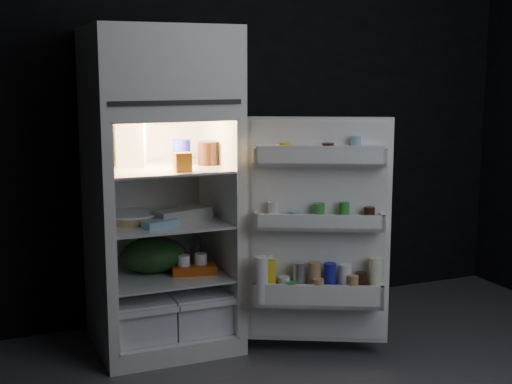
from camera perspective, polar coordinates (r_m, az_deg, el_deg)
name	(u,v)px	position (r m, az deg, el deg)	size (l,w,h in m)	color
wall_back	(228,102)	(4.49, -2.23, 7.17)	(4.00, 0.00, 2.70)	black
refrigerator	(159,178)	(4.00, -7.75, 1.08)	(0.76, 0.71, 1.78)	white
fridge_door	(318,237)	(3.80, 5.01, -3.59)	(0.73, 0.49, 1.22)	white
milk_jug	(132,144)	(3.99, -9.91, 3.77)	(0.15, 0.15, 0.24)	white
mayo_jar	(182,152)	(4.03, -5.96, 3.20)	(0.10, 0.10, 0.14)	#1C1D98
jam_jar	(208,153)	(3.99, -3.87, 3.11)	(0.11, 0.11, 0.13)	black
amber_bottle	(107,147)	(3.97, -11.86, 3.53)	(0.08, 0.08, 0.22)	#C6871F
small_carton	(183,162)	(3.74, -5.88, 2.39)	(0.09, 0.06, 0.10)	orange
egg_carton	(183,215)	(3.95, -5.87, -1.83)	(0.32, 0.12, 0.07)	#9A978C
pie	(132,218)	(3.98, -9.93, -2.07)	(0.30, 0.30, 0.04)	#A48457
flat_package	(160,224)	(3.82, -7.67, -2.53)	(0.18, 0.09, 0.04)	#80A9C6
wrapped_pkg	(188,210)	(4.14, -5.43, -1.45)	(0.12, 0.10, 0.05)	#F7F4CA
produce_bag	(153,255)	(4.07, -8.21, -4.98)	(0.37, 0.31, 0.20)	#193815
yogurt_tray	(194,269)	(4.03, -4.99, -6.15)	(0.25, 0.13, 0.05)	#AD420E
small_can_red	(172,256)	(4.24, -6.71, -5.07)	(0.07, 0.07, 0.09)	#AD420E
small_can_silver	(195,255)	(4.25, -4.89, -5.00)	(0.06, 0.06, 0.09)	silver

